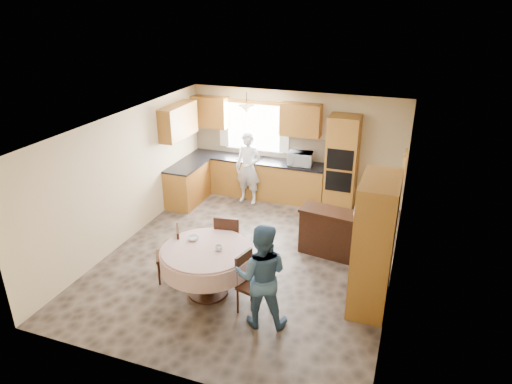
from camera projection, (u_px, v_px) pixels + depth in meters
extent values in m
cube|color=brown|center=(250.00, 257.00, 8.42)|extent=(5.00, 6.00, 0.01)
cube|color=white|center=(249.00, 125.00, 7.42)|extent=(5.00, 6.00, 0.01)
cube|color=tan|center=(295.00, 146.00, 10.51)|extent=(5.00, 0.02, 2.50)
cube|color=tan|center=(159.00, 292.00, 5.33)|extent=(5.00, 0.02, 2.50)
cube|color=tan|center=(127.00, 177.00, 8.70)|extent=(0.02, 6.00, 2.50)
cube|color=tan|center=(398.00, 217.00, 7.14)|extent=(0.02, 6.00, 2.50)
cube|color=white|center=(254.00, 127.00, 10.67)|extent=(1.40, 0.03, 1.10)
cube|color=white|center=(224.00, 123.00, 10.84)|extent=(0.22, 0.02, 1.15)
cube|color=white|center=(284.00, 129.00, 10.37)|extent=(0.22, 0.02, 1.15)
cube|color=#B27D2F|center=(256.00, 178.00, 10.84)|extent=(3.30, 0.60, 0.88)
cube|color=black|center=(256.00, 160.00, 10.66)|extent=(3.30, 0.64, 0.04)
cube|color=#B27D2F|center=(188.00, 184.00, 10.48)|extent=(0.60, 1.20, 0.88)
cube|color=black|center=(187.00, 166.00, 10.30)|extent=(0.64, 1.20, 0.04)
cube|color=beige|center=(260.00, 145.00, 10.79)|extent=(3.30, 0.02, 0.55)
cube|color=#A16B28|center=(210.00, 112.00, 10.75)|extent=(0.85, 0.33, 0.72)
cube|color=#A16B28|center=(301.00, 120.00, 10.06)|extent=(0.90, 0.33, 0.72)
cube|color=#A16B28|center=(178.00, 121.00, 9.94)|extent=(0.33, 1.20, 0.72)
cube|color=#B27D2F|center=(342.00, 163.00, 9.96)|extent=(0.66, 0.62, 2.12)
cube|color=black|center=(340.00, 160.00, 9.61)|extent=(0.56, 0.01, 0.45)
cube|color=black|center=(338.00, 182.00, 9.81)|extent=(0.56, 0.01, 0.45)
cone|color=beige|center=(247.00, 110.00, 10.05)|extent=(0.36, 0.36, 0.18)
cube|color=#331A0D|center=(331.00, 234.00, 8.35)|extent=(1.22, 0.64, 0.83)
cube|color=black|center=(357.00, 249.00, 8.14)|extent=(0.39, 0.28, 0.53)
cube|color=#B27D2F|center=(374.00, 244.00, 6.76)|extent=(0.55, 1.09, 2.08)
cylinder|color=#331A0D|center=(207.00, 273.00, 7.24)|extent=(0.21, 0.21, 0.76)
cylinder|color=#331A0D|center=(208.00, 292.00, 7.39)|extent=(0.64, 0.64, 0.04)
cylinder|color=beige|center=(206.00, 250.00, 7.08)|extent=(1.39, 1.39, 0.05)
cylinder|color=beige|center=(207.00, 258.00, 7.14)|extent=(1.45, 1.45, 0.30)
cube|color=#331A0D|center=(168.00, 256.00, 7.62)|extent=(0.55, 0.55, 0.05)
cube|color=#331A0D|center=(178.00, 241.00, 7.55)|extent=(0.23, 0.35, 0.48)
cylinder|color=#331A0D|center=(155.00, 271.00, 7.62)|extent=(0.03, 0.03, 0.41)
cylinder|color=#331A0D|center=(173.00, 275.00, 7.51)|extent=(0.03, 0.03, 0.41)
cylinder|color=#331A0D|center=(166.00, 260.00, 7.92)|extent=(0.03, 0.03, 0.41)
cylinder|color=#331A0D|center=(183.00, 264.00, 7.81)|extent=(0.03, 0.03, 0.41)
cube|color=#331A0D|center=(230.00, 242.00, 7.96)|extent=(0.52, 0.52, 0.05)
cube|color=#331A0D|center=(226.00, 232.00, 7.66)|extent=(0.43, 0.12, 0.54)
cylinder|color=#331A0D|center=(215.00, 257.00, 7.95)|extent=(0.04, 0.04, 0.46)
cylinder|color=#331A0D|center=(236.00, 262.00, 7.83)|extent=(0.04, 0.04, 0.46)
cylinder|color=#331A0D|center=(224.00, 247.00, 8.29)|extent=(0.04, 0.04, 0.46)
cylinder|color=#331A0D|center=(244.00, 251.00, 8.17)|extent=(0.04, 0.04, 0.46)
cube|color=#331A0D|center=(254.00, 286.00, 6.80)|extent=(0.51, 0.51, 0.05)
cube|color=#331A0D|center=(244.00, 267.00, 6.79)|extent=(0.14, 0.39, 0.49)
cylinder|color=#331A0D|center=(239.00, 304.00, 6.79)|extent=(0.04, 0.04, 0.43)
cylinder|color=#331A0D|center=(261.00, 309.00, 6.68)|extent=(0.04, 0.04, 0.43)
cylinder|color=#331A0D|center=(247.00, 290.00, 7.10)|extent=(0.04, 0.04, 0.43)
cylinder|color=#331A0D|center=(269.00, 295.00, 6.99)|extent=(0.04, 0.04, 0.43)
cube|color=gold|center=(405.00, 165.00, 8.26)|extent=(0.05, 0.56, 0.47)
cube|color=#A3B3BE|center=(403.00, 165.00, 8.27)|extent=(0.01, 0.47, 0.37)
imported|color=silver|center=(300.00, 159.00, 10.21)|extent=(0.59, 0.43, 0.30)
imported|color=silver|center=(248.00, 168.00, 10.35)|extent=(0.63, 0.44, 1.66)
imported|color=#355575|center=(261.00, 276.00, 6.43)|extent=(0.89, 0.76, 1.60)
imported|color=#B2B2B2|center=(323.00, 211.00, 8.23)|extent=(0.23, 0.23, 0.05)
imported|color=silver|center=(357.00, 209.00, 7.98)|extent=(0.13, 0.13, 0.32)
imported|color=#B2B2B2|center=(219.00, 248.00, 6.99)|extent=(0.13, 0.13, 0.09)
imported|color=#B2B2B2|center=(193.00, 238.00, 7.30)|extent=(0.22, 0.22, 0.06)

